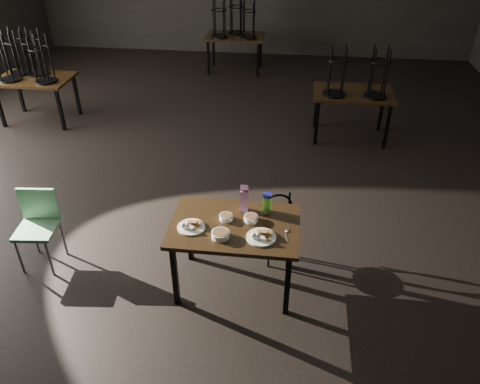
# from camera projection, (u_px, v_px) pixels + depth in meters

# --- Properties ---
(room) EXTENTS (12.00, 12.04, 3.22)m
(room) POSITION_uv_depth(u_px,v_px,m) (192.00, 3.00, 4.96)
(room) COLOR black
(room) RESTS_ON ground
(main_table) EXTENTS (1.20, 0.80, 0.75)m
(main_table) POSITION_uv_depth(u_px,v_px,m) (235.00, 231.00, 4.37)
(main_table) COLOR black
(main_table) RESTS_ON ground
(plate_left) EXTENTS (0.25, 0.25, 0.08)m
(plate_left) POSITION_uv_depth(u_px,v_px,m) (191.00, 226.00, 4.27)
(plate_left) COLOR white
(plate_left) RESTS_ON main_table
(plate_right) EXTENTS (0.27, 0.27, 0.09)m
(plate_right) POSITION_uv_depth(u_px,v_px,m) (261.00, 236.00, 4.14)
(plate_right) COLOR white
(plate_right) RESTS_ON main_table
(bowl_near) EXTENTS (0.13, 0.13, 0.05)m
(bowl_near) POSITION_uv_depth(u_px,v_px,m) (226.00, 217.00, 4.38)
(bowl_near) COLOR white
(bowl_near) RESTS_ON main_table
(bowl_far) EXTENTS (0.13, 0.13, 0.05)m
(bowl_far) POSITION_uv_depth(u_px,v_px,m) (251.00, 218.00, 4.36)
(bowl_far) COLOR white
(bowl_far) RESTS_ON main_table
(bowl_big) EXTENTS (0.16, 0.16, 0.06)m
(bowl_big) POSITION_uv_depth(u_px,v_px,m) (220.00, 234.00, 4.15)
(bowl_big) COLOR white
(bowl_big) RESTS_ON main_table
(juice_carton) EXTENTS (0.07, 0.07, 0.29)m
(juice_carton) POSITION_uv_depth(u_px,v_px,m) (244.00, 199.00, 4.44)
(juice_carton) COLOR #841866
(juice_carton) RESTS_ON main_table
(water_bottle) EXTENTS (0.10, 0.10, 0.20)m
(water_bottle) POSITION_uv_depth(u_px,v_px,m) (267.00, 203.00, 4.44)
(water_bottle) COLOR #69D23D
(water_bottle) RESTS_ON main_table
(spoon) EXTENTS (0.05, 0.18, 0.01)m
(spoon) POSITION_uv_depth(u_px,v_px,m) (287.00, 231.00, 4.23)
(spoon) COLOR silver
(spoon) RESTS_ON main_table
(bentwood_chair) EXTENTS (0.40, 0.39, 0.76)m
(bentwood_chair) POSITION_uv_depth(u_px,v_px,m) (279.00, 224.00, 4.82)
(bentwood_chair) COLOR black
(bentwood_chair) RESTS_ON ground
(school_chair) EXTENTS (0.42, 0.42, 0.83)m
(school_chair) POSITION_uv_depth(u_px,v_px,m) (38.00, 222.00, 4.77)
(school_chair) COLOR #76B88A
(school_chair) RESTS_ON ground
(bg_table_left) EXTENTS (1.20, 0.80, 1.48)m
(bg_table_left) POSITION_uv_depth(u_px,v_px,m) (31.00, 75.00, 7.58)
(bg_table_left) COLOR black
(bg_table_left) RESTS_ON ground
(bg_table_right) EXTENTS (1.20, 0.80, 1.48)m
(bg_table_right) POSITION_uv_depth(u_px,v_px,m) (354.00, 93.00, 7.05)
(bg_table_right) COLOR black
(bg_table_right) RESTS_ON ground
(bg_table_far) EXTENTS (1.20, 0.80, 1.48)m
(bg_table_far) POSITION_uv_depth(u_px,v_px,m) (235.00, 34.00, 9.71)
(bg_table_far) COLOR black
(bg_table_far) RESTS_ON ground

